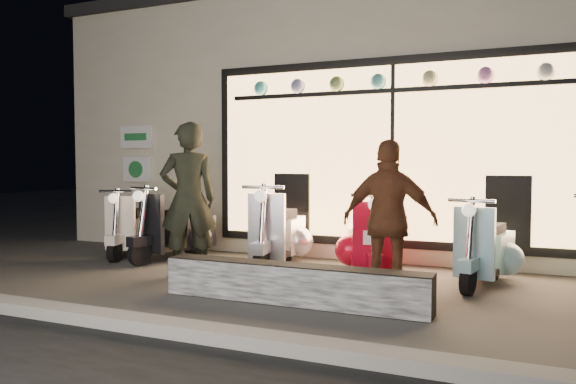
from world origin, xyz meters
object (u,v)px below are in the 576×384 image
graffiti_barrier (293,284)px  scooter_silver (280,234)px  woman (389,220)px  man (188,199)px  scooter_red (368,243)px

graffiti_barrier → scooter_silver: 2.13m
scooter_silver → woman: size_ratio=0.92×
graffiti_barrier → man: size_ratio=1.44×
scooter_silver → scooter_red: scooter_silver is taller
scooter_red → woman: 1.29m
woman → scooter_red: bearing=-65.8°
scooter_red → woman: (0.53, -1.10, 0.41)m
scooter_red → woman: bearing=-85.4°
man → woman: bearing=136.7°
scooter_silver → graffiti_barrier: bearing=-69.1°
scooter_silver → scooter_red: bearing=-17.2°
graffiti_barrier → scooter_silver: (-0.99, 1.87, 0.23)m
graffiti_barrier → scooter_silver: scooter_silver is taller
man → woman: size_ratio=1.16×
graffiti_barrier → woman: woman is taller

